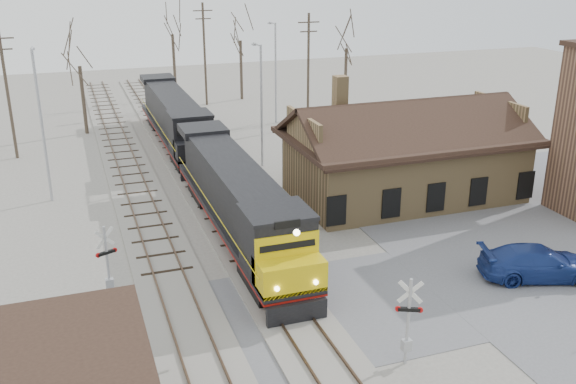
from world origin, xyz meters
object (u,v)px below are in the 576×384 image
parked_car (538,263)px  locomotive_lead (239,202)px  locomotive_trailing (175,119)px  depot (404,161)px

parked_car → locomotive_lead: bearing=71.1°
locomotive_trailing → parked_car: 31.71m
locomotive_lead → parked_car: 15.64m
locomotive_trailing → parked_car: locomotive_trailing is taller
locomotive_trailing → parked_car: bearing=-66.6°
depot → parked_car: size_ratio=2.66×
locomotive_trailing → locomotive_lead: bearing=-90.0°
depot → locomotive_trailing: 20.44m
locomotive_lead → locomotive_trailing: (0.00, 19.92, -0.00)m
depot → locomotive_lead: (-11.99, -3.37, -0.12)m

